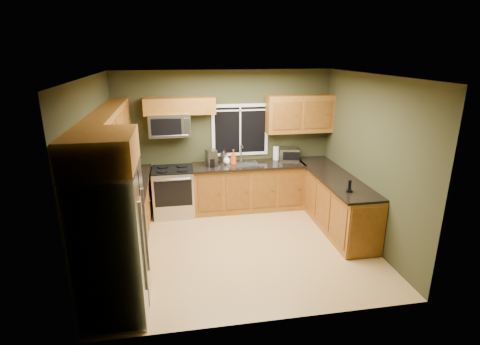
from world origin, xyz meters
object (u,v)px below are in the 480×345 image
object	(u,v)px
refrigerator	(112,245)
toaster_oven	(289,154)
soap_bottle_a	(233,157)
range	(174,191)
kettle	(224,157)
soap_bottle_c	(227,160)
cordless_phone	(349,188)
paper_towel_roll	(276,153)
coffee_maker	(211,159)
microwave	(170,125)

from	to	relation	value
refrigerator	toaster_oven	bearing A→B (deg)	44.11
refrigerator	toaster_oven	distance (m)	4.19
soap_bottle_a	range	bearing A→B (deg)	-178.51
range	soap_bottle_a	size ratio (longest dim) A/B	3.21
kettle	soap_bottle_c	xyz separation A→B (m)	(0.05, -0.08, -0.03)
toaster_oven	cordless_phone	distance (m)	1.92
paper_towel_roll	toaster_oven	bearing A→B (deg)	-13.76
kettle	soap_bottle_a	world-z (taller)	soap_bottle_a
refrigerator	coffee_maker	distance (m)	3.12
kettle	soap_bottle_a	bearing A→B (deg)	-39.14
range	cordless_phone	bearing A→B (deg)	-32.47
paper_towel_roll	cordless_phone	world-z (taller)	paper_towel_roll
microwave	coffee_maker	distance (m)	0.99
refrigerator	coffee_maker	world-z (taller)	refrigerator
refrigerator	range	distance (m)	2.89
toaster_oven	soap_bottle_c	distance (m)	1.27
refrigerator	soap_bottle_a	distance (m)	3.37
range	microwave	bearing A→B (deg)	90.02
paper_towel_roll	soap_bottle_a	distance (m)	0.91
range	toaster_oven	bearing A→B (deg)	3.63
microwave	soap_bottle_c	xyz separation A→B (m)	(1.05, -0.05, -0.71)
kettle	soap_bottle_c	distance (m)	0.10
paper_towel_roll	soap_bottle_c	size ratio (longest dim) A/B	1.75
microwave	cordless_phone	distance (m)	3.38
range	toaster_oven	world-z (taller)	toaster_oven
microwave	cordless_phone	xyz separation A→B (m)	(2.72, -1.87, -0.73)
toaster_oven	soap_bottle_a	xyz separation A→B (m)	(-1.15, -0.12, 0.03)
toaster_oven	coffee_maker	size ratio (longest dim) A/B	1.42
microwave	cordless_phone	world-z (taller)	microwave
toaster_oven	paper_towel_roll	size ratio (longest dim) A/B	1.50
refrigerator	paper_towel_roll	xyz separation A→B (m)	(2.75, 2.98, 0.17)
refrigerator	microwave	bearing A→B (deg)	76.66
range	soap_bottle_a	xyz separation A→B (m)	(1.17, 0.03, 0.62)
refrigerator	cordless_phone	world-z (taller)	refrigerator
microwave	toaster_oven	world-z (taller)	microwave
range	refrigerator	bearing A→B (deg)	-103.97
refrigerator	soap_bottle_c	size ratio (longest dim) A/B	10.66
soap_bottle_c	soap_bottle_a	bearing A→B (deg)	-24.26
cordless_phone	coffee_maker	bearing A→B (deg)	138.83
microwave	soap_bottle_a	size ratio (longest dim) A/B	2.60
microwave	soap_bottle_c	distance (m)	1.27
soap_bottle_c	refrigerator	bearing A→B (deg)	-121.35
refrigerator	paper_towel_roll	size ratio (longest dim) A/B	6.10
microwave	kettle	bearing A→B (deg)	1.87
paper_towel_roll	cordless_phone	size ratio (longest dim) A/B	1.52
refrigerator	toaster_oven	xyz separation A→B (m)	(3.01, 2.92, 0.16)
range	toaster_oven	xyz separation A→B (m)	(2.32, 0.15, 0.59)
refrigerator	cordless_phone	size ratio (longest dim) A/B	9.28
soap_bottle_a	cordless_phone	bearing A→B (deg)	-48.64
refrigerator	coffee_maker	size ratio (longest dim) A/B	5.77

